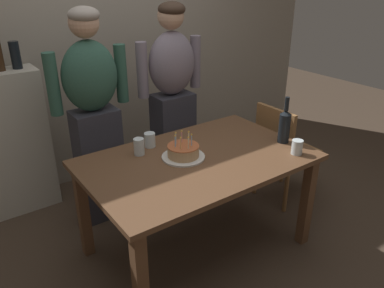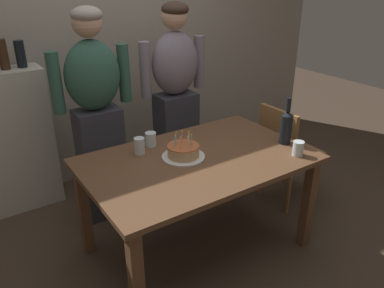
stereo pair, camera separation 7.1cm
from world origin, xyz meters
name	(u,v)px [view 1 (the left image)]	position (x,y,z in m)	size (l,w,h in m)	color
ground_plane	(197,246)	(0.00, 0.00, 0.00)	(10.00, 10.00, 0.00)	#47382B
back_wall	(96,40)	(0.00, 1.55, 1.30)	(5.20, 0.10, 2.60)	#9E9384
dining_table	(198,171)	(0.00, 0.00, 0.64)	(1.50, 0.96, 0.74)	brown
birthday_cake	(183,152)	(-0.08, 0.06, 0.78)	(0.29, 0.29, 0.17)	white
water_glass_near	(150,140)	(-0.17, 0.34, 0.79)	(0.08, 0.08, 0.10)	silver
water_glass_far	(139,147)	(-0.29, 0.27, 0.80)	(0.07, 0.07, 0.12)	silver
water_glass_side	(297,147)	(0.58, -0.34, 0.79)	(0.07, 0.07, 0.10)	silver
wine_bottle	(285,125)	(0.65, -0.15, 0.87)	(0.08, 0.08, 0.34)	black
person_man_bearded	(94,116)	(-0.38, 0.80, 0.87)	(0.61, 0.27, 1.66)	#33333D
person_woman_cardigan	(173,99)	(0.32, 0.80, 0.87)	(0.61, 0.27, 1.66)	#33333D
dining_chair	(281,146)	(0.96, 0.12, 0.52)	(0.42, 0.42, 0.87)	olive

